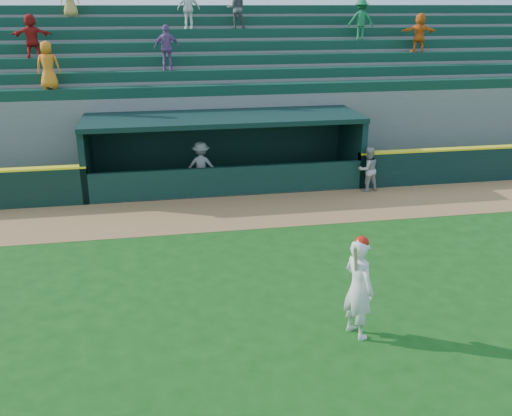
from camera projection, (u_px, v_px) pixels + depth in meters
name	position (u px, v px, depth m)	size (l,w,h in m)	color
ground	(269.00, 285.00, 12.98)	(120.00, 120.00, 0.00)	#134511
warning_track	(237.00, 212.00, 17.51)	(40.00, 3.00, 0.01)	olive
dugout_player_front	(368.00, 169.00, 19.25)	(0.74, 0.58, 1.52)	#A3A39E
dugout_player_inside	(201.00, 166.00, 19.43)	(1.07, 0.61, 1.65)	#AAAAA4
dugout	(223.00, 146.00, 19.92)	(9.40, 2.80, 2.46)	slate
stands	(209.00, 96.00, 23.80)	(34.50, 6.25, 7.60)	slate
batter_at_plate	(359.00, 287.00, 10.71)	(0.71, 0.88, 2.07)	silver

